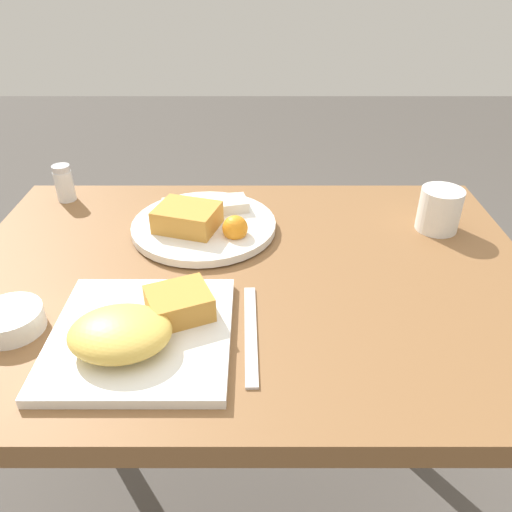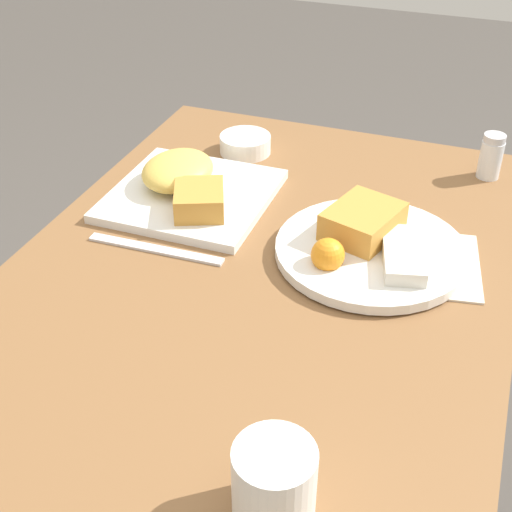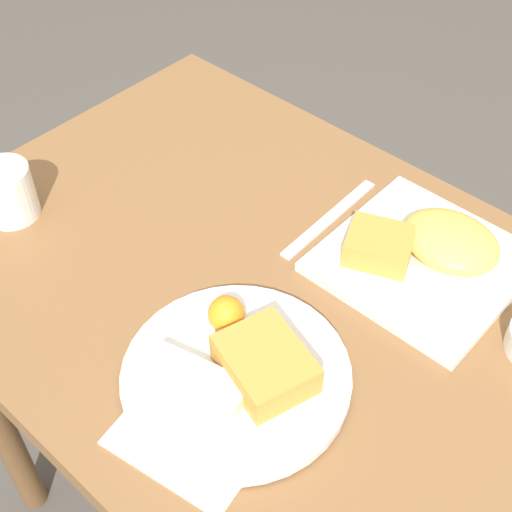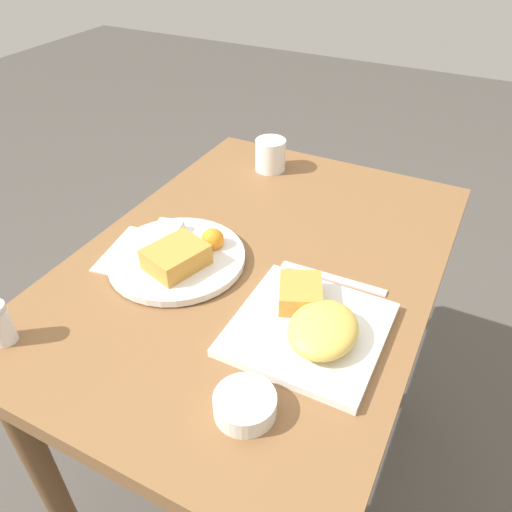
{
  "view_description": "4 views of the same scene",
  "coord_description": "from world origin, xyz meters",
  "views": [
    {
      "loc": [
        0.01,
        -0.66,
        1.22
      ],
      "look_at": [
        0.01,
        -0.04,
        0.83
      ],
      "focal_mm": 35.0,
      "sensor_mm": 36.0,
      "label": 1
    },
    {
      "loc": [
        0.71,
        0.26,
        1.32
      ],
      "look_at": [
        0.04,
        0.01,
        0.82
      ],
      "focal_mm": 50.0,
      "sensor_mm": 36.0,
      "label": 2
    },
    {
      "loc": [
        -0.4,
        0.45,
        1.45
      ],
      "look_at": [
        0.0,
        0.01,
        0.82
      ],
      "focal_mm": 50.0,
      "sensor_mm": 36.0,
      "label": 3
    },
    {
      "loc": [
        -0.67,
        -0.34,
        1.36
      ],
      "look_at": [
        -0.02,
        -0.01,
        0.8
      ],
      "focal_mm": 35.0,
      "sensor_mm": 36.0,
      "label": 4
    }
  ],
  "objects": [
    {
      "name": "ground_plane",
      "position": [
        0.0,
        0.0,
        0.0
      ],
      "size": [
        8.0,
        8.0,
        0.0
      ],
      "primitive_type": "plane",
      "color": "#4C4742"
    },
    {
      "name": "dining_table",
      "position": [
        0.0,
        0.0,
        0.66
      ],
      "size": [
        0.92,
        0.65,
        0.77
      ],
      "color": "brown",
      "rests_on": "ground_plane"
    },
    {
      "name": "menu_card",
      "position": [
        -0.08,
        0.16,
        0.78
      ],
      "size": [
        0.19,
        0.25,
        0.0
      ],
      "rotation": [
        0.0,
        0.0,
        0.17
      ],
      "color": "beige",
      "rests_on": "dining_table"
    },
    {
      "name": "plate_square_near",
      "position": [
        -0.14,
        -0.17,
        0.79
      ],
      "size": [
        0.23,
        0.23,
        0.06
      ],
      "color": "white",
      "rests_on": "dining_table"
    },
    {
      "name": "plate_oval_far",
      "position": [
        -0.08,
        0.13,
        0.79
      ],
      "size": [
        0.26,
        0.26,
        0.05
      ],
      "color": "white",
      "rests_on": "menu_card"
    },
    {
      "name": "sauce_ramekin",
      "position": [
        -0.31,
        -0.14,
        0.79
      ],
      "size": [
        0.09,
        0.09,
        0.03
      ],
      "color": "white",
      "rests_on": "dining_table"
    },
    {
      "name": "salt_shaker",
      "position": [
        -0.37,
        0.26,
        0.81
      ],
      "size": [
        0.04,
        0.04,
        0.07
      ],
      "color": "white",
      "rests_on": "dining_table"
    },
    {
      "name": "butter_knife",
      "position": [
        0.01,
        -0.15,
        0.78
      ],
      "size": [
        0.02,
        0.2,
        0.0
      ],
      "rotation": [
        0.0,
        0.0,
        1.6
      ],
      "color": "silver",
      "rests_on": "dining_table"
    },
    {
      "name": "coffee_mug",
      "position": [
        0.34,
        0.14,
        0.81
      ],
      "size": [
        0.07,
        0.07,
        0.08
      ],
      "color": "white",
      "rests_on": "dining_table"
    }
  ]
}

